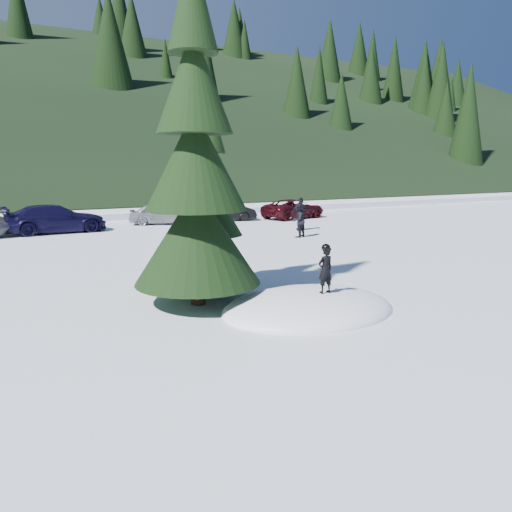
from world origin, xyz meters
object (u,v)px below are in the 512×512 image
spruce_tall (196,174)px  adult_0 (298,220)px  car_6 (294,209)px  spruce_short (212,216)px  car_4 (160,214)px  child_skier (325,270)px  car_3 (55,219)px  adult_1 (301,214)px  car_5 (226,211)px

spruce_tall → adult_0: spruce_tall is taller
adult_0 → car_6: 8.64m
spruce_short → adult_0: bearing=43.7°
spruce_short → car_4: spruce_short is taller
spruce_short → adult_0: 10.77m
child_skier → car_3: size_ratio=0.22×
child_skier → adult_0: bearing=-122.9°
spruce_tall → car_6: 21.06m
child_skier → car_6: bearing=-123.3°
adult_1 → car_4: 8.59m
spruce_short → child_skier: size_ratio=4.75×
car_3 → car_6: (14.74, 0.06, -0.11)m
spruce_short → car_6: (12.16, 14.81, -1.47)m
spruce_tall → car_3: bearing=95.6°
car_6 → adult_0: bearing=134.9°
spruce_short → car_5: size_ratio=1.43×
car_3 → car_6: car_3 is taller
adult_0 → car_5: (-0.10, 8.24, -0.23)m
spruce_tall → car_5: (8.63, 17.04, -2.70)m
child_skier → car_4: bearing=-98.7°
adult_1 → car_6: size_ratio=0.39×
adult_1 → car_6: adult_1 is taller
child_skier → adult_1: size_ratio=0.64×
child_skier → car_6: 21.22m
spruce_short → car_4: 16.20m
adult_0 → car_3: (-10.31, 7.35, -0.10)m
adult_0 → car_6: size_ratio=0.37×
car_4 → car_5: size_ratio=0.96×
adult_0 → car_5: size_ratio=0.45×
child_skier → adult_0: (6.27, 10.90, -0.20)m
child_skier → car_4: child_skier is taller
car_3 → car_4: 6.04m
spruce_short → adult_1: bearing=45.8°
spruce_short → adult_1: 13.39m
child_skier → adult_0: size_ratio=0.67×
car_3 → car_5: 10.24m
spruce_tall → adult_1: spruce_tall is taller
car_3 → car_4: size_ratio=1.41×
spruce_tall → car_6: size_ratio=1.90×
spruce_tall → adult_1: (10.29, 10.96, -2.43)m
adult_1 → spruce_tall: bearing=68.5°
spruce_tall → car_4: size_ratio=2.38×
spruce_short → car_3: bearing=99.9°
spruce_tall → spruce_short: bearing=54.5°
spruce_short → car_6: 19.22m
child_skier → car_5: child_skier is taller
spruce_tall → car_4: spruce_tall is taller
child_skier → car_5: bearing=-110.8°
car_5 → adult_0: bearing=-166.3°
spruce_short → car_4: size_ratio=1.49×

